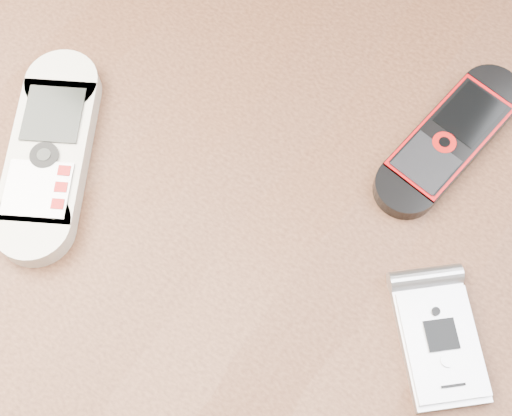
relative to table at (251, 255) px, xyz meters
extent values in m
plane|color=#472B19|center=(0.00, 0.00, -0.64)|extent=(4.00, 4.00, 0.00)
cube|color=black|center=(0.00, 0.00, 0.09)|extent=(1.20, 0.80, 0.03)
cube|color=beige|center=(-0.15, -0.05, 0.12)|extent=(0.14, 0.18, 0.02)
cube|color=black|center=(0.09, 0.13, 0.11)|extent=(0.07, 0.16, 0.02)
cube|color=#B7B6BB|center=(0.16, -0.01, 0.11)|extent=(0.11, 0.11, 0.02)
camera|label=1|loc=(0.12, -0.16, 0.60)|focal=50.00mm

